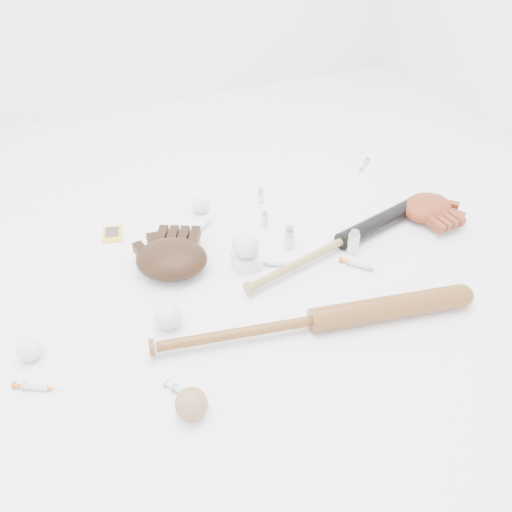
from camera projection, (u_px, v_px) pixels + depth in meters
name	position (u px, v px, depth m)	size (l,w,h in m)	color
bat_dark	(342.00, 241.00, 1.70)	(0.85, 0.06, 0.06)	black
bat_wood	(314.00, 320.00, 1.41)	(0.97, 0.07, 0.07)	brown
glove_dark	(172.00, 259.00, 1.59)	(0.27, 0.27, 0.10)	black
glove_tan	(427.00, 207.00, 1.84)	(0.23, 0.23, 0.08)	maroon
trading_card	(113.00, 234.00, 1.77)	(0.07, 0.10, 0.01)	gold
pedestal	(246.00, 261.00, 1.63)	(0.08, 0.08, 0.04)	white
baseball_on_pedestal	(246.00, 245.00, 1.59)	(0.09, 0.09, 0.09)	white
baseball_left	(29.00, 349.00, 1.33)	(0.07, 0.07, 0.07)	white
baseball_upper	(201.00, 204.00, 1.86)	(0.07, 0.07, 0.07)	white
baseball_mid	(168.00, 316.00, 1.41)	(0.08, 0.08, 0.08)	white
baseball_aged	(191.00, 404.00, 1.19)	(0.08, 0.08, 0.08)	#956D47
syringe_0	(36.00, 387.00, 1.26)	(0.14, 0.02, 0.02)	#ADBCC6
syringe_1	(277.00, 264.00, 1.64)	(0.15, 0.03, 0.02)	#ADBCC6
syringe_2	(203.00, 226.00, 1.80)	(0.16, 0.03, 0.02)	#ADBCC6
syringe_3	(359.00, 265.00, 1.63)	(0.16, 0.03, 0.02)	#ADBCC6
syringe_4	(363.00, 165.00, 2.14)	(0.15, 0.03, 0.02)	#ADBCC6
syringe_5	(185.00, 393.00, 1.25)	(0.15, 0.03, 0.02)	#ADBCC6
vial_0	(265.00, 220.00, 1.79)	(0.02, 0.02, 0.06)	silver
vial_1	(261.00, 196.00, 1.92)	(0.02, 0.02, 0.06)	silver
vial_2	(289.00, 238.00, 1.69)	(0.03, 0.03, 0.09)	silver
vial_3	(353.00, 242.00, 1.67)	(0.04, 0.04, 0.09)	silver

